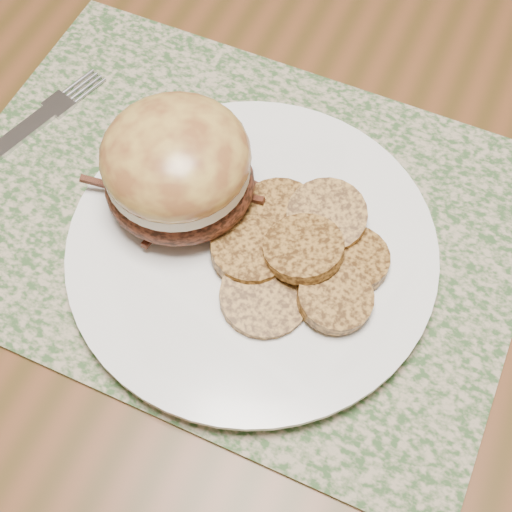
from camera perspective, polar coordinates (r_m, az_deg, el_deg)
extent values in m
plane|color=#53341C|center=(1.30, 12.67, -13.73)|extent=(3.50, 3.50, 0.00)
cylinder|color=brown|center=(1.31, -8.95, 18.71)|extent=(0.06, 0.06, 0.71)
cube|color=#35532A|center=(0.56, -1.89, 3.04)|extent=(0.45, 0.33, 0.00)
cylinder|color=white|center=(0.53, -0.31, 0.51)|extent=(0.26, 0.26, 0.02)
ellipsoid|color=black|center=(0.53, -6.11, 5.83)|extent=(0.14, 0.14, 0.04)
cylinder|color=beige|center=(0.51, -6.34, 7.21)|extent=(0.14, 0.14, 0.01)
ellipsoid|color=#B5893B|center=(0.51, -6.46, 7.96)|extent=(0.14, 0.14, 0.06)
cylinder|color=olive|center=(0.54, 1.83, 3.44)|extent=(0.07, 0.07, 0.01)
cylinder|color=olive|center=(0.53, 5.69, 3.20)|extent=(0.08, 0.08, 0.02)
cylinder|color=olive|center=(0.52, 7.50, -0.21)|extent=(0.07, 0.07, 0.02)
cylinder|color=olive|center=(0.51, -0.46, 0.45)|extent=(0.08, 0.08, 0.02)
cylinder|color=olive|center=(0.51, 3.83, 0.62)|extent=(0.08, 0.08, 0.02)
cylinder|color=olive|center=(0.50, 6.36, -3.31)|extent=(0.06, 0.06, 0.02)
cylinder|color=olive|center=(0.50, 0.67, -3.22)|extent=(0.08, 0.08, 0.02)
cube|color=#BABAC1|center=(0.65, -15.48, 11.59)|extent=(0.03, 0.03, 0.00)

